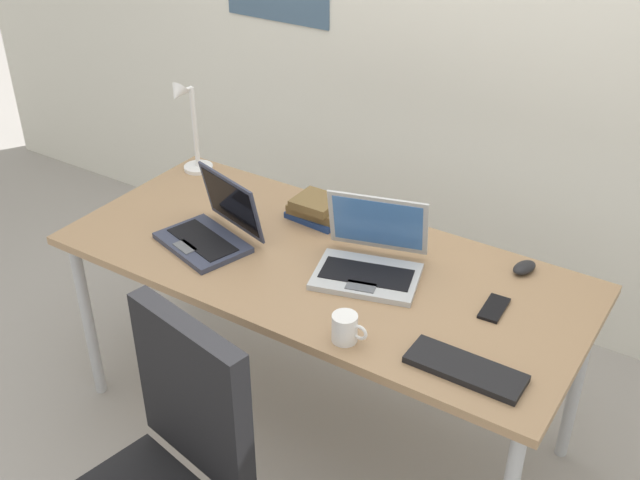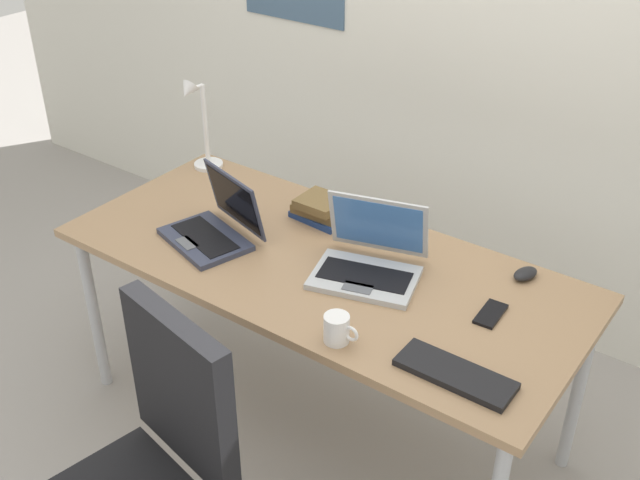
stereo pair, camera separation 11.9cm
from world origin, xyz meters
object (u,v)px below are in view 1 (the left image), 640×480
(external_keyboard, at_px, (465,369))
(cell_phone, at_px, (494,308))
(computer_mouse, at_px, (524,268))
(laptop_near_mouse, at_px, (211,230))
(coffee_mug, at_px, (345,328))
(desk_lamp, at_px, (189,128))
(laptop_front_right, at_px, (370,259))
(book_stack, at_px, (317,209))

(external_keyboard, relative_size, cell_phone, 2.43)
(computer_mouse, bearing_deg, laptop_near_mouse, -140.46)
(laptop_near_mouse, height_order, coffee_mug, laptop_near_mouse)
(external_keyboard, distance_m, computer_mouse, 0.56)
(laptop_near_mouse, bearing_deg, coffee_mug, -17.75)
(desk_lamp, height_order, laptop_near_mouse, desk_lamp)
(external_keyboard, xyz_separation_m, computer_mouse, (-0.04, 0.56, 0.01))
(cell_phone, bearing_deg, laptop_front_right, -179.60)
(desk_lamp, relative_size, coffee_mug, 3.54)
(cell_phone, height_order, book_stack, book_stack)
(computer_mouse, bearing_deg, external_keyboard, -69.05)
(computer_mouse, bearing_deg, desk_lamp, -161.66)
(coffee_mug, bearing_deg, cell_phone, 50.61)
(computer_mouse, relative_size, book_stack, 0.44)
(book_stack, bearing_deg, cell_phone, -12.66)
(laptop_near_mouse, bearing_deg, laptop_front_right, 13.20)
(desk_lamp, bearing_deg, external_keyboard, -20.29)
(coffee_mug, bearing_deg, laptop_front_right, 108.53)
(external_keyboard, xyz_separation_m, book_stack, (-0.80, 0.48, 0.03))
(desk_lamp, xyz_separation_m, coffee_mug, (1.09, -0.60, -0.15))
(book_stack, bearing_deg, laptop_front_right, -30.48)
(external_keyboard, distance_m, book_stack, 0.94)
(laptop_near_mouse, distance_m, laptop_front_right, 0.58)
(laptop_front_right, distance_m, book_stack, 0.39)
(cell_phone, bearing_deg, external_keyboard, -85.70)
(laptop_front_right, height_order, book_stack, laptop_front_right)
(external_keyboard, relative_size, coffee_mug, 2.92)
(external_keyboard, xyz_separation_m, cell_phone, (-0.04, 0.31, -0.01))
(desk_lamp, xyz_separation_m, book_stack, (0.64, -0.05, -0.15))
(desk_lamp, xyz_separation_m, computer_mouse, (1.40, 0.03, -0.18))
(desk_lamp, height_order, laptop_front_right, desk_lamp)
(laptop_near_mouse, relative_size, cell_phone, 2.77)
(laptop_near_mouse, xyz_separation_m, external_keyboard, (1.03, -0.15, -0.04))
(desk_lamp, distance_m, book_stack, 0.66)
(cell_phone, bearing_deg, desk_lamp, 167.88)
(laptop_near_mouse, height_order, laptop_front_right, laptop_front_right)
(book_stack, relative_size, coffee_mug, 1.93)
(book_stack, distance_m, coffee_mug, 0.71)
(desk_lamp, relative_size, computer_mouse, 4.17)
(laptop_front_right, relative_size, book_stack, 1.86)
(coffee_mug, bearing_deg, book_stack, 129.62)
(desk_lamp, distance_m, laptop_front_right, 1.02)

